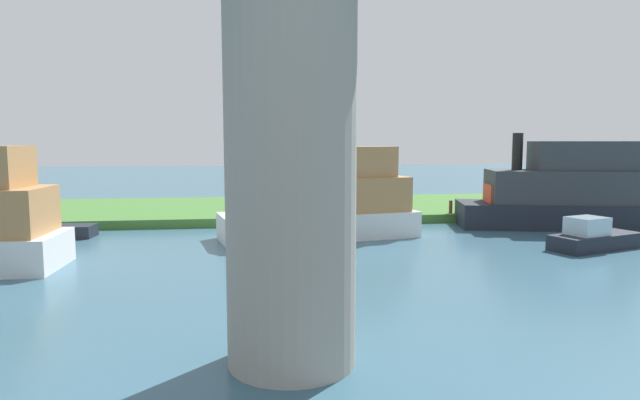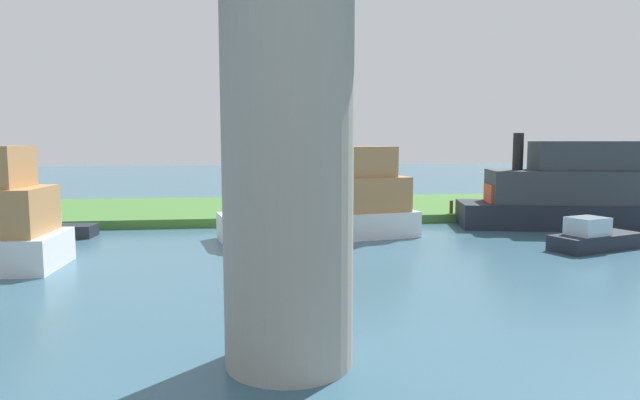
{
  "view_description": "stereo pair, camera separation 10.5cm",
  "coord_description": "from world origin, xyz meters",
  "px_view_note": "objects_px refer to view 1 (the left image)",
  "views": [
    {
      "loc": [
        2.82,
        30.09,
        4.72
      ],
      "look_at": [
        -0.63,
        5.0,
        2.0
      ],
      "focal_mm": 30.45,
      "sensor_mm": 36.0,
      "label": 1
    },
    {
      "loc": [
        2.72,
        30.11,
        4.72
      ],
      "look_at": [
        -0.63,
        5.0,
        2.0
      ],
      "focal_mm": 30.45,
      "sensor_mm": 36.0,
      "label": 2
    }
  ],
  "objects_px": {
    "houseboat_blue": "(560,193)",
    "pontoon_yellow": "(593,238)",
    "mooring_post": "(451,207)",
    "riverboat_paddlewheel": "(50,228)",
    "bridge_pylon": "(290,125)",
    "person_on_bank": "(235,199)",
    "motorboat_red": "(326,201)"
  },
  "relations": [
    {
      "from": "mooring_post",
      "to": "riverboat_paddlewheel",
      "type": "relative_size",
      "value": 0.19
    },
    {
      "from": "bridge_pylon",
      "to": "houseboat_blue",
      "type": "distance_m",
      "value": 23.41
    },
    {
      "from": "mooring_post",
      "to": "pontoon_yellow",
      "type": "xyz_separation_m",
      "value": [
        -3.13,
        8.83,
        -0.36
      ]
    },
    {
      "from": "motorboat_red",
      "to": "riverboat_paddlewheel",
      "type": "bearing_deg",
      "value": -7.64
    },
    {
      "from": "bridge_pylon",
      "to": "pontoon_yellow",
      "type": "xyz_separation_m",
      "value": [
        -14.21,
        -10.48,
        -4.54
      ]
    },
    {
      "from": "bridge_pylon",
      "to": "riverboat_paddlewheel",
      "type": "height_order",
      "value": "bridge_pylon"
    },
    {
      "from": "riverboat_paddlewheel",
      "to": "bridge_pylon",
      "type": "bearing_deg",
      "value": 122.01
    },
    {
      "from": "houseboat_blue",
      "to": "pontoon_yellow",
      "type": "xyz_separation_m",
      "value": [
        2.09,
        6.02,
        -1.41
      ]
    },
    {
      "from": "person_on_bank",
      "to": "pontoon_yellow",
      "type": "height_order",
      "value": "person_on_bank"
    },
    {
      "from": "bridge_pylon",
      "to": "houseboat_blue",
      "type": "xyz_separation_m",
      "value": [
        -16.3,
        -16.5,
        -3.13
      ]
    },
    {
      "from": "bridge_pylon",
      "to": "mooring_post",
      "type": "height_order",
      "value": "bridge_pylon"
    },
    {
      "from": "person_on_bank",
      "to": "motorboat_red",
      "type": "xyz_separation_m",
      "value": [
        -4.54,
        7.3,
        0.62
      ]
    },
    {
      "from": "pontoon_yellow",
      "to": "riverboat_paddlewheel",
      "type": "bearing_deg",
      "value": -14.5
    },
    {
      "from": "bridge_pylon",
      "to": "pontoon_yellow",
      "type": "bearing_deg",
      "value": -143.6
    },
    {
      "from": "motorboat_red",
      "to": "mooring_post",
      "type": "bearing_deg",
      "value": -152.43
    },
    {
      "from": "bridge_pylon",
      "to": "riverboat_paddlewheel",
      "type": "bearing_deg",
      "value": -57.99
    },
    {
      "from": "person_on_bank",
      "to": "riverboat_paddlewheel",
      "type": "bearing_deg",
      "value": 31.43
    },
    {
      "from": "mooring_post",
      "to": "riverboat_paddlewheel",
      "type": "xyz_separation_m",
      "value": [
        21.64,
        2.43,
        -0.41
      ]
    },
    {
      "from": "person_on_bank",
      "to": "motorboat_red",
      "type": "relative_size",
      "value": 0.14
    },
    {
      "from": "bridge_pylon",
      "to": "mooring_post",
      "type": "xyz_separation_m",
      "value": [
        -11.09,
        -19.31,
        -4.18
      ]
    },
    {
      "from": "mooring_post",
      "to": "houseboat_blue",
      "type": "distance_m",
      "value": 6.01
    },
    {
      "from": "person_on_bank",
      "to": "pontoon_yellow",
      "type": "relative_size",
      "value": 0.3
    },
    {
      "from": "pontoon_yellow",
      "to": "bridge_pylon",
      "type": "bearing_deg",
      "value": 36.4
    },
    {
      "from": "mooring_post",
      "to": "houseboat_blue",
      "type": "height_order",
      "value": "houseboat_blue"
    },
    {
      "from": "mooring_post",
      "to": "houseboat_blue",
      "type": "xyz_separation_m",
      "value": [
        -5.21,
        2.81,
        1.04
      ]
    },
    {
      "from": "person_on_bank",
      "to": "houseboat_blue",
      "type": "bearing_deg",
      "value": 161.82
    },
    {
      "from": "bridge_pylon",
      "to": "motorboat_red",
      "type": "height_order",
      "value": "bridge_pylon"
    },
    {
      "from": "motorboat_red",
      "to": "pontoon_yellow",
      "type": "bearing_deg",
      "value": 157.8
    },
    {
      "from": "bridge_pylon",
      "to": "riverboat_paddlewheel",
      "type": "relative_size",
      "value": 2.51
    },
    {
      "from": "houseboat_blue",
      "to": "riverboat_paddlewheel",
      "type": "xyz_separation_m",
      "value": [
        26.86,
        -0.38,
        -1.46
      ]
    },
    {
      "from": "motorboat_red",
      "to": "houseboat_blue",
      "type": "distance_m",
      "value": 13.41
    },
    {
      "from": "riverboat_paddlewheel",
      "to": "motorboat_red",
      "type": "bearing_deg",
      "value": 172.36
    }
  ]
}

